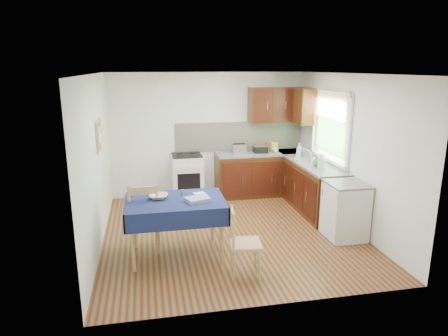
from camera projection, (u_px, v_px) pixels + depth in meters
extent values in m
plane|color=#452212|center=(230.00, 232.00, 6.48)|extent=(4.20, 4.20, 0.00)
cube|color=white|center=(231.00, 74.00, 5.86)|extent=(4.00, 4.20, 0.02)
cube|color=white|center=(209.00, 135.00, 8.17)|extent=(4.00, 0.02, 2.50)
cube|color=white|center=(273.00, 200.00, 4.18)|extent=(4.00, 0.02, 2.50)
cube|color=white|center=(96.00, 163.00, 5.79)|extent=(0.02, 4.20, 2.50)
cube|color=white|center=(350.00, 151.00, 6.55)|extent=(0.02, 4.20, 2.50)
cube|color=black|center=(262.00, 174.00, 8.28)|extent=(1.90, 0.60, 0.86)
cube|color=black|center=(314.00, 189.00, 7.31)|extent=(0.60, 1.70, 0.86)
cube|color=slate|center=(262.00, 153.00, 8.17)|extent=(1.90, 0.60, 0.04)
cube|color=slate|center=(315.00, 165.00, 7.20)|extent=(0.60, 1.70, 0.04)
cube|color=slate|center=(292.00, 152.00, 8.29)|extent=(0.60, 0.60, 0.04)
cube|color=beige|center=(240.00, 136.00, 8.29)|extent=(2.70, 0.02, 0.60)
cube|color=black|center=(278.00, 105.00, 8.12)|extent=(1.20, 0.35, 0.70)
cube|color=black|center=(306.00, 106.00, 7.79)|extent=(0.35, 0.50, 0.70)
cube|color=silver|center=(187.00, 177.00, 7.98)|extent=(0.60, 0.60, 0.90)
cube|color=black|center=(187.00, 155.00, 7.87)|extent=(0.58, 0.58, 0.02)
cube|color=black|center=(189.00, 182.00, 7.69)|extent=(0.44, 0.01, 0.32)
cube|color=#2A5824|center=(331.00, 130.00, 7.15)|extent=(0.01, 1.40, 0.85)
cube|color=silver|center=(332.00, 93.00, 6.99)|extent=(0.04, 1.48, 0.06)
cube|color=silver|center=(328.00, 160.00, 7.28)|extent=(0.04, 1.48, 0.06)
cube|color=tan|center=(331.00, 106.00, 7.04)|extent=(0.02, 1.36, 0.44)
cube|color=silver|center=(345.00, 212.00, 6.17)|extent=(0.55, 0.58, 0.85)
cube|color=slate|center=(347.00, 184.00, 6.06)|extent=(0.58, 0.60, 0.03)
cube|color=tan|center=(98.00, 135.00, 6.00)|extent=(0.02, 0.62, 0.47)
cube|color=#AC7748|center=(99.00, 135.00, 6.00)|extent=(0.01, 0.56, 0.41)
cube|color=white|center=(100.00, 135.00, 5.92)|extent=(0.00, 0.18, 0.24)
cube|color=white|center=(101.00, 140.00, 6.14)|extent=(0.00, 0.15, 0.20)
cube|color=#141043|center=(175.00, 201.00, 5.48)|extent=(1.32, 0.88, 0.03)
cube|color=#141043|center=(178.00, 221.00, 5.08)|extent=(1.36, 0.02, 0.26)
cube|color=#141043|center=(173.00, 199.00, 5.94)|extent=(1.36, 0.02, 0.26)
cube|color=#141043|center=(125.00, 212.00, 5.38)|extent=(0.02, 0.92, 0.26)
cube|color=#141043|center=(223.00, 206.00, 5.63)|extent=(0.02, 0.92, 0.26)
cylinder|color=tan|center=(133.00, 243.00, 5.13)|extent=(0.05, 0.05, 0.80)
cylinder|color=tan|center=(222.00, 236.00, 5.35)|extent=(0.05, 0.05, 0.80)
cylinder|color=tan|center=(134.00, 222.00, 5.81)|extent=(0.05, 0.05, 0.80)
cylinder|color=tan|center=(213.00, 217.00, 6.03)|extent=(0.05, 0.05, 0.80)
cube|color=tan|center=(143.00, 218.00, 5.72)|extent=(0.49, 0.49, 0.04)
cube|color=tan|center=(143.00, 197.00, 5.45)|extent=(0.42, 0.06, 0.33)
cylinder|color=tan|center=(156.00, 228.00, 6.01)|extent=(0.04, 0.04, 0.49)
cylinder|color=tan|center=(131.00, 230.00, 5.91)|extent=(0.04, 0.04, 0.49)
cylinder|color=tan|center=(159.00, 238.00, 5.66)|extent=(0.04, 0.04, 0.49)
cylinder|color=tan|center=(132.00, 241.00, 5.56)|extent=(0.04, 0.04, 0.49)
cube|color=tan|center=(246.00, 244.00, 5.07)|extent=(0.44, 0.44, 0.04)
cube|color=tan|center=(233.00, 220.00, 4.98)|extent=(0.07, 0.35, 0.28)
cylinder|color=tan|center=(259.00, 264.00, 4.98)|extent=(0.03, 0.03, 0.42)
cylinder|color=tan|center=(256.00, 253.00, 5.28)|extent=(0.03, 0.03, 0.42)
cylinder|color=tan|center=(234.00, 265.00, 4.96)|extent=(0.03, 0.03, 0.42)
cylinder|color=tan|center=(232.00, 253.00, 5.26)|extent=(0.03, 0.03, 0.42)
cube|color=silver|center=(239.00, 149.00, 8.03)|extent=(0.28, 0.17, 0.19)
cube|color=black|center=(239.00, 143.00, 8.01)|extent=(0.24, 0.02, 0.02)
cube|color=black|center=(260.00, 149.00, 8.14)|extent=(0.27, 0.23, 0.13)
cube|color=silver|center=(260.00, 146.00, 8.12)|extent=(0.27, 0.23, 0.03)
cylinder|color=#B80E10|center=(265.00, 148.00, 8.07)|extent=(0.05, 0.05, 0.22)
cube|color=yellow|center=(274.00, 147.00, 8.29)|extent=(0.15, 0.13, 0.18)
cube|color=#95969B|center=(307.00, 159.00, 7.50)|extent=(0.43, 0.33, 0.02)
cylinder|color=silver|center=(307.00, 155.00, 7.47)|extent=(0.05, 0.21, 0.20)
cylinder|color=silver|center=(321.00, 162.00, 6.93)|extent=(0.14, 0.14, 0.18)
sphere|color=silver|center=(322.00, 156.00, 6.90)|extent=(0.09, 0.09, 0.09)
imported|color=white|center=(275.00, 150.00, 8.16)|extent=(0.12, 0.12, 0.09)
imported|color=silver|center=(299.00, 150.00, 7.65)|extent=(0.15, 0.15, 0.28)
imported|color=#1D53AA|center=(301.00, 152.00, 7.75)|extent=(0.13, 0.13, 0.20)
imported|color=#258A2E|center=(317.00, 161.00, 6.97)|extent=(0.18, 0.18, 0.19)
imported|color=beige|center=(159.00, 196.00, 5.52)|extent=(0.30, 0.30, 0.06)
imported|color=white|center=(195.00, 195.00, 5.65)|extent=(0.20, 0.24, 0.02)
cylinder|color=#278F32|center=(182.00, 193.00, 5.66)|extent=(0.04, 0.04, 0.08)
cube|color=#283494|center=(197.00, 199.00, 5.41)|extent=(0.36, 0.32, 0.05)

